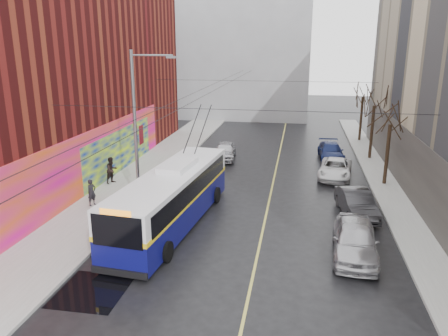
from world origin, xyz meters
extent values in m
plane|color=black|center=(0.00, 0.00, 0.00)|extent=(140.00, 140.00, 0.00)
cube|color=gray|center=(-8.00, 12.00, 0.07)|extent=(4.00, 60.00, 0.15)
cube|color=gray|center=(9.00, 12.00, 0.07)|extent=(2.00, 60.00, 0.15)
cube|color=#BFB74C|center=(1.50, 14.00, 0.00)|extent=(0.12, 50.00, 0.01)
cube|color=#511010|center=(-16.00, 14.00, 7.00)|extent=(12.00, 36.00, 14.00)
cube|color=#D20490|center=(-9.96, 10.00, 2.00)|extent=(0.08, 28.00, 4.00)
cube|color=#041A90|center=(-9.92, 16.00, 1.60)|extent=(0.06, 12.00, 3.20)
cube|color=#4C4742|center=(9.97, 14.00, 2.00)|extent=(0.06, 36.00, 4.00)
cube|color=gray|center=(-6.00, 45.00, 9.00)|extent=(20.00, 12.00, 18.00)
cylinder|color=slate|center=(-6.30, 10.00, 4.50)|extent=(0.20, 0.20, 9.00)
cube|color=#5B0D14|center=(-5.95, 10.00, 4.20)|extent=(0.04, 0.60, 1.10)
cylinder|color=slate|center=(-5.10, 10.00, 8.70)|extent=(2.40, 0.10, 0.10)
cube|color=slate|center=(-4.00, 10.00, 8.60)|extent=(0.50, 0.22, 0.12)
cylinder|color=black|center=(-3.80, 15.00, 6.20)|extent=(0.02, 60.00, 0.02)
cylinder|color=black|center=(-2.80, 15.00, 6.20)|extent=(0.02, 60.00, 0.02)
cylinder|color=black|center=(0.00, 6.00, 6.40)|extent=(18.00, 0.02, 0.02)
cylinder|color=black|center=(0.00, 22.00, 6.40)|extent=(18.00, 0.02, 0.02)
cylinder|color=black|center=(9.00, 16.00, 2.10)|extent=(0.24, 0.24, 4.20)
cylinder|color=black|center=(9.00, 23.00, 2.24)|extent=(0.24, 0.24, 4.48)
cylinder|color=black|center=(9.00, 30.00, 2.18)|extent=(0.24, 0.24, 4.37)
cube|color=black|center=(-4.59, 0.19, 0.00)|extent=(2.61, 2.81, 0.01)
ellipsoid|color=slate|center=(-3.69, 9.67, 6.37)|extent=(0.44, 0.20, 0.12)
ellipsoid|color=slate|center=(0.18, 10.89, 8.23)|extent=(0.44, 0.20, 0.12)
ellipsoid|color=slate|center=(-3.71, 10.33, 6.69)|extent=(0.44, 0.20, 0.12)
cube|color=#0A0B4E|center=(-3.28, 6.99, 0.92)|extent=(3.62, 11.81, 1.45)
cube|color=silver|center=(-3.28, 6.99, 2.28)|extent=(3.62, 11.81, 1.26)
cube|color=yellow|center=(-3.28, 6.99, 1.65)|extent=(3.66, 11.85, 0.21)
cube|color=black|center=(-3.84, 1.19, 2.13)|extent=(2.22, 0.25, 1.36)
cube|color=black|center=(-2.72, 12.78, 2.13)|extent=(2.22, 0.25, 1.16)
cube|color=black|center=(-4.55, 7.11, 2.18)|extent=(1.06, 10.61, 0.97)
cube|color=black|center=(-2.01, 6.86, 2.18)|extent=(1.06, 10.61, 0.97)
cube|color=silver|center=(-3.19, 7.95, 3.05)|extent=(1.63, 3.02, 0.29)
cube|color=black|center=(-3.84, 1.15, 0.34)|extent=(2.52, 0.36, 0.29)
cylinder|color=black|center=(-4.90, 3.25, 0.48)|extent=(0.38, 0.99, 0.97)
cylinder|color=black|center=(-2.40, 3.01, 0.48)|extent=(0.38, 0.99, 0.97)
cylinder|color=black|center=(-4.16, 10.96, 0.48)|extent=(0.38, 0.99, 0.97)
cylinder|color=black|center=(-1.66, 10.72, 0.48)|extent=(0.38, 0.99, 0.97)
cylinder|color=black|center=(-3.20, 11.36, 4.45)|extent=(0.38, 3.36, 2.38)
cylinder|color=black|center=(-2.53, 11.29, 4.45)|extent=(0.38, 3.36, 2.38)
imported|color=#B0AFB4|center=(5.83, 4.98, 0.83)|extent=(2.25, 4.96, 1.65)
imported|color=#2C2B2E|center=(6.46, 10.09, 0.72)|extent=(2.19, 4.55, 1.44)
imported|color=white|center=(5.81, 17.26, 0.66)|extent=(2.82, 5.01, 1.32)
imported|color=navy|center=(5.80, 22.48, 0.68)|extent=(2.17, 4.78, 1.36)
imported|color=#B8B7BD|center=(-2.90, 21.03, 0.72)|extent=(2.04, 4.33, 1.43)
imported|color=black|center=(-8.68, 8.66, 0.94)|extent=(0.58, 0.68, 1.57)
imported|color=black|center=(-9.28, 12.86, 1.06)|extent=(1.01, 1.10, 1.81)
camera|label=1|loc=(3.10, -13.77, 9.34)|focal=35.00mm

